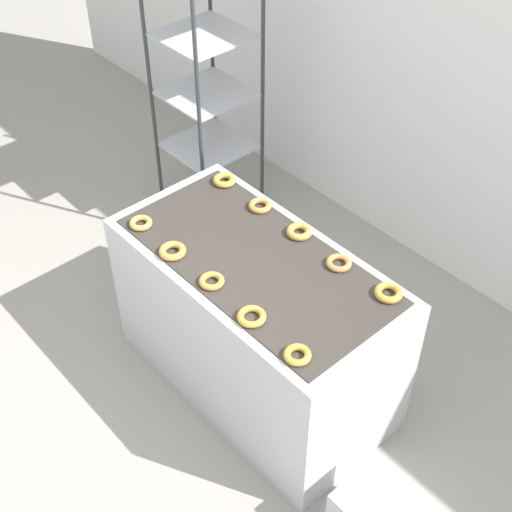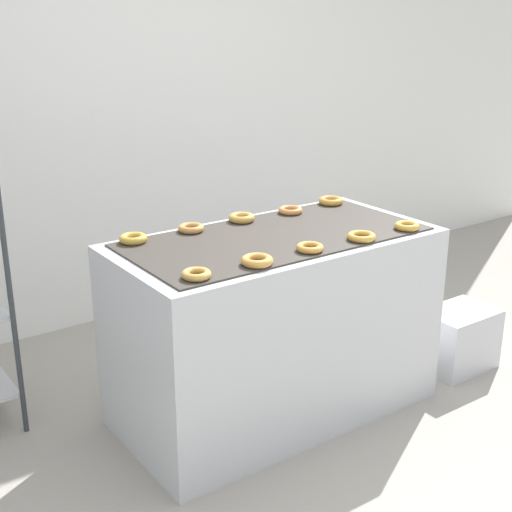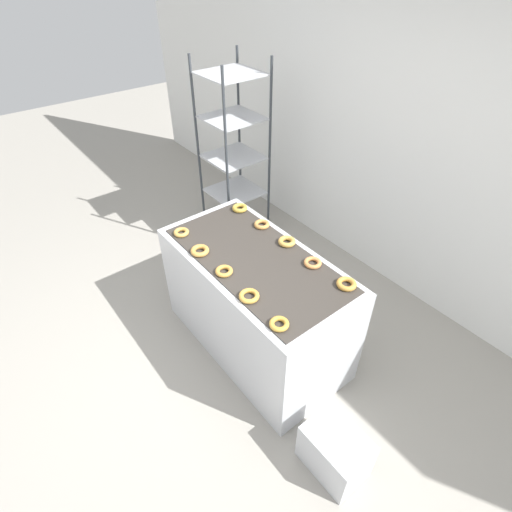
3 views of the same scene
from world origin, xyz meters
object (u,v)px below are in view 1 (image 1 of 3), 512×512
at_px(fryer_machine, 256,324).
at_px(donut_far_left, 260,206).
at_px(donut_near_leftmost, 141,223).
at_px(donut_near_left, 173,251).
at_px(donut_near_right, 252,317).
at_px(donut_far_rightmost, 388,293).
at_px(donut_far_leftmost, 224,180).
at_px(donut_far_center, 299,232).
at_px(donut_near_rightmost, 297,355).
at_px(donut_far_right, 339,263).
at_px(baking_rack_cart, 207,94).
at_px(donut_near_center, 212,281).

distance_m(fryer_machine, donut_far_left, 0.60).
bearing_deg(fryer_machine, donut_near_leftmost, -155.56).
height_order(donut_near_left, donut_near_right, donut_near_left).
height_order(donut_far_left, donut_far_rightmost, donut_far_rightmost).
height_order(donut_near_left, donut_far_leftmost, same).
relative_size(donut_far_left, donut_far_center, 0.95).
distance_m(fryer_machine, donut_near_left, 0.60).
height_order(fryer_machine, donut_far_rightmost, donut_far_rightmost).
bearing_deg(donut_far_rightmost, donut_far_left, -179.85).
relative_size(donut_near_leftmost, donut_near_right, 0.90).
height_order(donut_near_rightmost, donut_far_leftmost, donut_far_leftmost).
bearing_deg(fryer_machine, donut_far_rightmost, 25.97).
height_order(donut_near_right, donut_near_rightmost, same).
bearing_deg(donut_far_right, baking_rack_cart, 162.74).
height_order(baking_rack_cart, donut_far_rightmost, baking_rack_cart).
relative_size(donut_near_center, donut_far_leftmost, 0.95).
height_order(donut_near_center, donut_far_leftmost, donut_far_leftmost).
relative_size(donut_far_left, donut_far_rightmost, 0.93).
bearing_deg(donut_far_rightmost, donut_near_center, -137.40).
xyz_separation_m(donut_near_rightmost, donut_far_leftmost, (-1.12, 0.55, 0.00)).
xyz_separation_m(donut_far_right, donut_far_rightmost, (0.28, 0.02, 0.00)).
height_order(donut_far_leftmost, donut_far_rightmost, same).
bearing_deg(donut_near_right, donut_far_center, 116.04).
relative_size(fryer_machine, donut_near_right, 11.61).
bearing_deg(donut_near_center, donut_near_right, -2.28).
bearing_deg(donut_far_left, donut_far_right, -1.68).
distance_m(donut_near_leftmost, donut_near_rightmost, 1.12).
relative_size(donut_near_rightmost, donut_far_right, 0.96).
distance_m(fryer_machine, donut_near_leftmost, 0.77).
distance_m(donut_near_left, donut_far_leftmost, 0.61).
height_order(donut_near_leftmost, donut_near_center, same).
distance_m(donut_far_left, donut_far_right, 0.56).
bearing_deg(donut_far_left, baking_rack_cart, 155.01).
relative_size(donut_far_right, donut_far_rightmost, 0.94).
distance_m(donut_far_leftmost, donut_far_left, 0.29).
distance_m(donut_far_left, donut_far_rightmost, 0.84).
height_order(donut_near_center, donut_near_rightmost, same).
bearing_deg(donut_far_rightmost, baking_rack_cart, 165.77).
bearing_deg(donut_far_right, donut_far_center, 176.06).
bearing_deg(donut_far_rightmost, donut_near_right, -118.55).
xyz_separation_m(baking_rack_cart, donut_far_center, (1.30, -0.47, -0.03)).
xyz_separation_m(donut_near_leftmost, donut_far_center, (0.57, 0.53, 0.00)).
height_order(baking_rack_cart, donut_near_rightmost, baking_rack_cart).
distance_m(baking_rack_cart, donut_near_center, 1.63).
bearing_deg(donut_near_leftmost, donut_near_right, -0.78).
relative_size(baking_rack_cart, donut_far_rightmost, 14.42).
relative_size(donut_near_left, donut_near_center, 1.11).
distance_m(baking_rack_cart, donut_near_leftmost, 1.24).
distance_m(baking_rack_cart, donut_near_left, 1.42).
height_order(fryer_machine, donut_near_leftmost, donut_near_leftmost).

